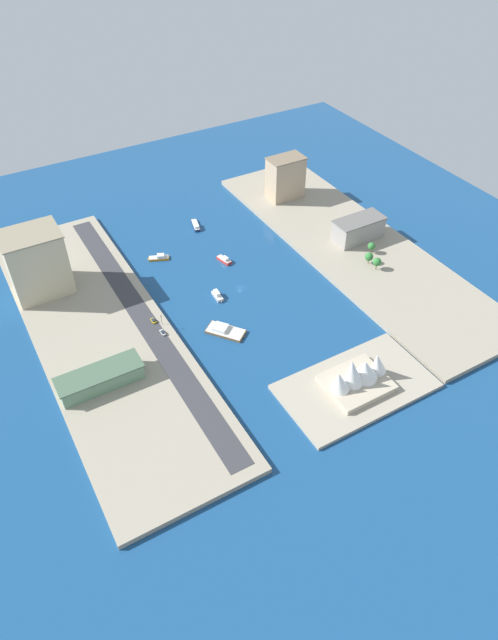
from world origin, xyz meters
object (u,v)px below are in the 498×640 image
(barge_flat_brown, at_px, (224,331))
(van_white, at_px, (163,333))
(patrol_launch_navy, at_px, (196,225))
(carpark_squat_concrete, at_px, (358,229))
(office_block_beige, at_px, (37,263))
(opera_landmark, at_px, (358,375))
(water_taxi_orange, at_px, (159,258))
(yacht_sleek_gray, at_px, (217,296))
(taxi_yellow_cab, at_px, (153,321))
(terminal_long_green, at_px, (100,378))
(apartment_midrise_tan, at_px, (285,178))
(tugboat_red, at_px, (224,260))
(traffic_light_waterfront, at_px, (161,318))

(barge_flat_brown, relative_size, van_white, 4.87)
(patrol_launch_navy, distance_m, barge_flat_brown, 110.56)
(carpark_squat_concrete, bearing_deg, office_block_beige, -14.13)
(opera_landmark, bearing_deg, water_taxi_orange, -74.74)
(yacht_sleek_gray, bearing_deg, barge_flat_brown, 69.68)
(carpark_squat_concrete, bearing_deg, taxi_yellow_cab, 3.74)
(office_block_beige, xyz_separation_m, carpark_squat_concrete, (-195.57, 49.23, -12.33))
(terminal_long_green, xyz_separation_m, taxi_yellow_cab, (-40.41, -30.25, -3.52))
(yacht_sleek_gray, distance_m, apartment_midrise_tan, 124.38)
(yacht_sleek_gray, distance_m, barge_flat_brown, 30.79)
(van_white, relative_size, taxi_yellow_cab, 1.07)
(apartment_midrise_tan, bearing_deg, office_block_beige, 6.88)
(water_taxi_orange, xyz_separation_m, barge_flat_brown, (-3.83, 82.46, 0.03))
(yacht_sleek_gray, xyz_separation_m, barge_flat_brown, (10.69, 28.87, -0.26))
(office_block_beige, height_order, van_white, office_block_beige)
(apartment_midrise_tan, bearing_deg, van_white, 33.86)
(water_taxi_orange, distance_m, terminal_long_green, 111.85)
(water_taxi_orange, bearing_deg, carpark_squat_concrete, 158.55)
(patrol_launch_navy, bearing_deg, tugboat_red, 87.19)
(opera_landmark, bearing_deg, barge_flat_brown, -61.45)
(barge_flat_brown, xyz_separation_m, van_white, (31.22, -12.85, 2.68))
(taxi_yellow_cab, bearing_deg, office_block_beige, -52.76)
(barge_flat_brown, bearing_deg, van_white, -22.37)
(barge_flat_brown, bearing_deg, yacht_sleek_gray, -110.32)
(patrol_launch_navy, height_order, opera_landmark, opera_landmark)
(water_taxi_orange, distance_m, office_block_beige, 76.00)
(van_white, relative_size, traffic_light_waterfront, 0.72)
(opera_landmark, bearing_deg, apartment_midrise_tan, -111.77)
(office_block_beige, distance_m, apartment_midrise_tan, 185.17)
(terminal_long_green, height_order, traffic_light_waterfront, terminal_long_green)
(barge_flat_brown, bearing_deg, traffic_light_waterfront, -35.38)
(yacht_sleek_gray, bearing_deg, opera_landmark, 105.31)
(office_block_beige, relative_size, traffic_light_waterfront, 6.07)
(terminal_long_green, relative_size, opera_landmark, 1.23)
(carpark_squat_concrete, bearing_deg, barge_flat_brown, 16.07)
(taxi_yellow_cab, height_order, traffic_light_waterfront, traffic_light_waterfront)
(barge_flat_brown, xyz_separation_m, taxi_yellow_cab, (31.79, -24.40, 2.70))
(van_white, xyz_separation_m, traffic_light_waterfront, (-2.77, -7.35, 3.42))
(carpark_squat_concrete, relative_size, opera_landmark, 0.99)
(patrol_launch_navy, xyz_separation_m, carpark_squat_concrete, (-85.28, 71.08, 9.09))
(terminal_long_green, height_order, apartment_midrise_tan, apartment_midrise_tan)
(apartment_midrise_tan, distance_m, opera_landmark, 188.04)
(office_block_beige, bearing_deg, barge_flat_brown, 132.58)
(barge_flat_brown, bearing_deg, patrol_launch_navy, -107.69)
(patrol_launch_navy, xyz_separation_m, terminal_long_green, (105.79, 111.18, 6.12))
(terminal_long_green, xyz_separation_m, apartment_midrise_tan, (-179.29, -111.49, 10.88))
(water_taxi_orange, relative_size, van_white, 2.93)
(terminal_long_green, bearing_deg, yacht_sleek_gray, -157.27)
(carpark_squat_concrete, bearing_deg, apartment_midrise_tan, -80.63)
(tugboat_red, xyz_separation_m, patrol_launch_navy, (-2.26, -46.00, -0.03))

